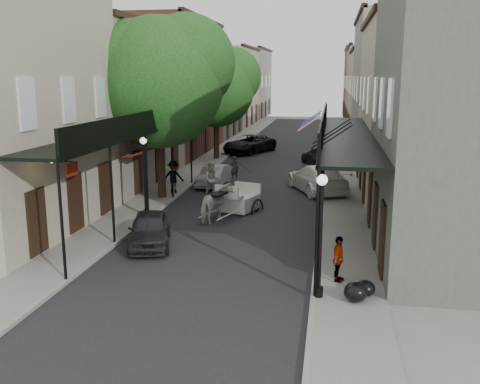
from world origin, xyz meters
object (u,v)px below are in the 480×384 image
at_px(horse, 217,204).
at_px(lamppost_right_near, 320,234).
at_px(pedestrian_walking, 212,180).
at_px(pedestrian_sidewalk_left, 174,177).
at_px(car_left_near, 150,229).
at_px(car_left_far, 249,144).
at_px(lamppost_right_far, 327,146).
at_px(tree_far, 221,85).
at_px(pedestrian_sidewalk_right, 338,259).
at_px(carriage, 243,188).
at_px(car_right_near, 317,179).
at_px(car_left_mid, 214,176).
at_px(lamppost_left, 145,176).
at_px(car_right_far, 321,156).
at_px(tree_near, 167,77).

bearing_deg(horse, lamppost_right_near, 138.60).
height_order(pedestrian_walking, pedestrian_sidewalk_left, pedestrian_walking).
xyz_separation_m(car_left_near, car_left_far, (-0.00, 26.02, 0.11)).
height_order(lamppost_right_near, horse, lamppost_right_near).
bearing_deg(lamppost_right_far, tree_far, 143.49).
bearing_deg(pedestrian_sidewalk_right, car_left_near, 81.38).
xyz_separation_m(carriage, car_right_near, (3.50, 4.69, -0.32)).
bearing_deg(pedestrian_sidewalk_left, tree_far, -89.29).
height_order(carriage, car_left_near, carriage).
height_order(lamppost_right_far, pedestrian_walking, lamppost_right_far).
distance_m(car_left_mid, car_right_near, 6.25).
bearing_deg(car_left_mid, pedestrian_sidewalk_right, -59.12).
distance_m(horse, pedestrian_sidewalk_left, 6.30).
bearing_deg(tree_far, lamppost_left, -89.54).
distance_m(horse, car_right_far, 16.94).
height_order(lamppost_right_near, lamppost_left, same).
bearing_deg(pedestrian_walking, car_left_mid, 78.28).
xyz_separation_m(car_right_near, car_right_far, (-0.00, 9.16, -0.04)).
bearing_deg(tree_far, car_left_far, 67.87).
relative_size(lamppost_right_near, carriage, 1.30).
relative_size(pedestrian_sidewalk_left, car_left_mid, 0.49).
distance_m(tree_far, pedestrian_sidewalk_right, 26.89).
bearing_deg(car_right_near, pedestrian_sidewalk_left, -8.37).
height_order(horse, pedestrian_sidewalk_right, horse).
xyz_separation_m(pedestrian_sidewalk_left, pedestrian_sidewalk_right, (8.97, -11.87, -0.16)).
bearing_deg(lamppost_right_near, lamppost_left, 135.71).
bearing_deg(car_left_mid, lamppost_left, -96.08).
bearing_deg(tree_far, horse, -78.98).
relative_size(pedestrian_sidewalk_right, car_left_far, 0.27).
bearing_deg(lamppost_left, car_right_near, 43.18).
height_order(car_left_near, car_right_near, car_right_near).
relative_size(pedestrian_walking, pedestrian_sidewalk_left, 1.11).
height_order(pedestrian_sidewalk_right, car_left_near, pedestrian_sidewalk_right).
distance_m(car_left_near, car_right_near, 12.65).
xyz_separation_m(tree_far, carriage, (4.35, -15.64, -4.73)).
relative_size(lamppost_right_near, lamppost_right_far, 1.00).
distance_m(pedestrian_sidewalk_left, pedestrian_sidewalk_right, 14.88).
xyz_separation_m(tree_far, lamppost_right_near, (8.35, -26.18, -3.79)).
bearing_deg(horse, tree_far, -61.37).
relative_size(pedestrian_sidewalk_right, car_left_mid, 0.40).
height_order(horse, car_right_far, horse).
height_order(car_left_mid, car_left_far, car_left_far).
relative_size(lamppost_left, carriage, 1.30).
height_order(lamppost_right_far, car_left_near, lamppost_right_far).
bearing_deg(lamppost_right_near, tree_far, 107.68).
xyz_separation_m(horse, pedestrian_walking, (-1.29, 4.82, 0.15)).
bearing_deg(pedestrian_sidewalk_left, pedestrian_walking, 172.13).
relative_size(tree_far, car_right_far, 1.97).
bearing_deg(tree_far, tree_near, -89.81).
xyz_separation_m(tree_far, pedestrian_sidewalk_right, (8.92, -24.87, -4.97)).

